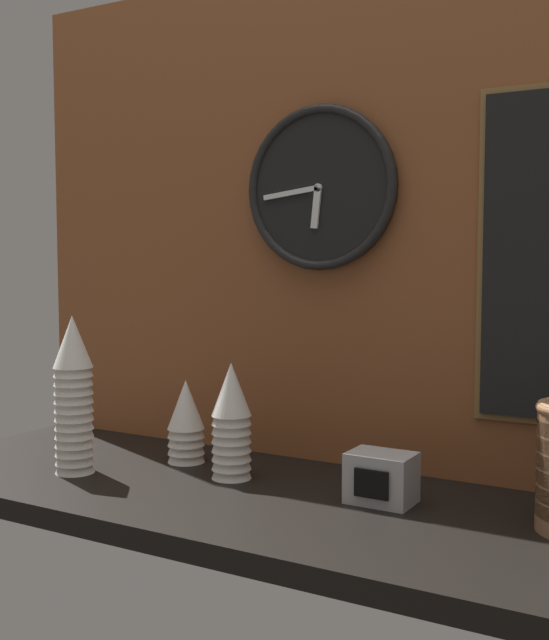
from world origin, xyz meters
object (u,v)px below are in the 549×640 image
cup_stack_center_left (186,421)px  cup_stack_left (74,394)px  cup_stack_center (231,421)px  wall_clock (320,188)px  napkin_dispenser (381,478)px

cup_stack_center_left → cup_stack_left: bearing=-128.6°
cup_stack_left → cup_stack_center: size_ratio=1.39×
cup_stack_center → cup_stack_center_left: bearing=160.0°
cup_stack_center_left → cup_stack_center: cup_stack_center is taller
wall_clock → cup_stack_center_left: bearing=-151.5°
cup_stack_center → napkin_dispenser: cup_stack_center is taller
cup_stack_left → wall_clock: 65.98cm
cup_stack_center_left → napkin_dispenser: bearing=-6.5°
cup_stack_left → napkin_dispenser: 64.20cm
cup_stack_center_left → wall_clock: size_ratio=0.52×
wall_clock → napkin_dispenser: (22.24, -18.91, -53.71)cm
cup_stack_center_left → wall_clock: wall_clock is taller
wall_clock → napkin_dispenser: size_ratio=2.95×
wall_clock → napkin_dispenser: wall_clock is taller
cup_stack_left → napkin_dispenser: bearing=11.8°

